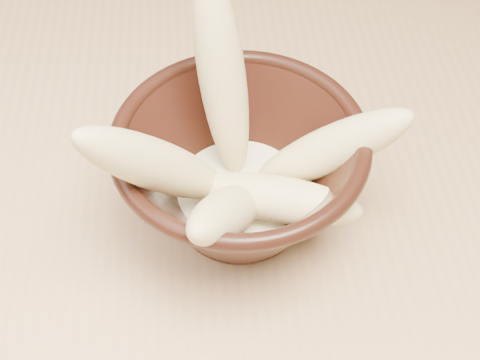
% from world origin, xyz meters
% --- Properties ---
extents(table, '(1.20, 0.80, 0.75)m').
position_xyz_m(table, '(0.00, 0.00, 0.67)').
color(table, tan).
rests_on(table, ground).
extents(bowl, '(0.20, 0.20, 0.11)m').
position_xyz_m(bowl, '(0.17, 0.01, 0.81)').
color(bowl, black).
rests_on(bowl, table).
extents(milk_puddle, '(0.11, 0.11, 0.02)m').
position_xyz_m(milk_puddle, '(0.17, 0.01, 0.79)').
color(milk_puddle, '#F0E8C1').
rests_on(milk_puddle, bowl).
extents(banana_upright, '(0.06, 0.09, 0.18)m').
position_xyz_m(banana_upright, '(0.16, 0.06, 0.87)').
color(banana_upright, '#D0C17B').
rests_on(banana_upright, bowl).
extents(banana_left, '(0.13, 0.10, 0.16)m').
position_xyz_m(banana_left, '(0.12, -0.01, 0.86)').
color(banana_left, '#D0C17B').
rests_on(banana_left, bowl).
extents(banana_right, '(0.14, 0.06, 0.12)m').
position_xyz_m(banana_right, '(0.24, 0.01, 0.83)').
color(banana_right, '#D0C17B').
rests_on(banana_right, bowl).
extents(banana_across, '(0.14, 0.08, 0.05)m').
position_xyz_m(banana_across, '(0.20, -0.02, 0.81)').
color(banana_across, '#D0C17B').
rests_on(banana_across, bowl).
extents(banana_front, '(0.09, 0.12, 0.11)m').
position_xyz_m(banana_front, '(0.16, -0.04, 0.83)').
color(banana_front, '#D0C17B').
rests_on(banana_front, bowl).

